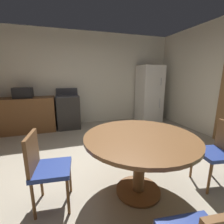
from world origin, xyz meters
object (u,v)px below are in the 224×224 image
dining_table (140,147)px  chair_east (219,150)px  refrigerator (149,94)px  chair_west (45,166)px  oven_range (68,111)px  microwave (23,93)px

dining_table → chair_east: (1.07, -0.17, -0.11)m
refrigerator → chair_west: (-2.89, -2.75, -0.38)m
dining_table → refrigerator: bearing=57.7°
oven_range → dining_table: size_ratio=0.82×
oven_range → chair_west: oven_range is taller
dining_table → chair_east: chair_east is taller
refrigerator → chair_west: refrigerator is taller
oven_range → chair_west: size_ratio=1.26×
dining_table → chair_west: (-1.08, 0.12, -0.11)m
chair_east → chair_west: bearing=1.5°
chair_west → dining_table: bearing=0.0°
microwave → chair_west: bearing=-75.7°
dining_table → chair_west: bearing=173.9°
microwave → chair_west: microwave is taller
microwave → chair_east: 4.25m
microwave → chair_west: 2.94m
refrigerator → oven_range: bearing=178.8°
microwave → dining_table: (1.79, -2.92, -0.42)m
refrigerator → microwave: size_ratio=4.00×
oven_range → refrigerator: size_ratio=0.62×
oven_range → microwave: (-1.08, -0.00, 0.56)m
chair_east → oven_range: bearing=-50.8°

